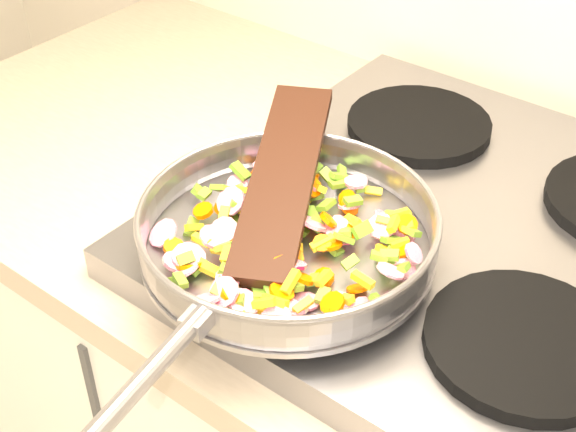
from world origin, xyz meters
The scene contains 7 objects.
cooktop centered at (-0.70, 1.67, 0.92)m, with size 0.60×0.60×0.04m, color #939399.
grate_fl centered at (-0.84, 1.52, 0.95)m, with size 0.19×0.19×0.02m, color black.
grate_fr centered at (-0.56, 1.52, 0.95)m, with size 0.19×0.19×0.02m, color black.
grate_bl centered at (-0.84, 1.81, 0.95)m, with size 0.19×0.19×0.02m, color black.
saute_pan centered at (-0.81, 1.49, 0.98)m, with size 0.35×0.52×0.05m.
vegetable_heap centered at (-0.81, 1.48, 0.98)m, with size 0.27×0.29×0.05m.
wooden_spatula centered at (-0.86, 1.53, 1.01)m, with size 0.29×0.07×0.01m, color black.
Camera 1 is at (-0.41, 0.98, 1.50)m, focal length 50.00 mm.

